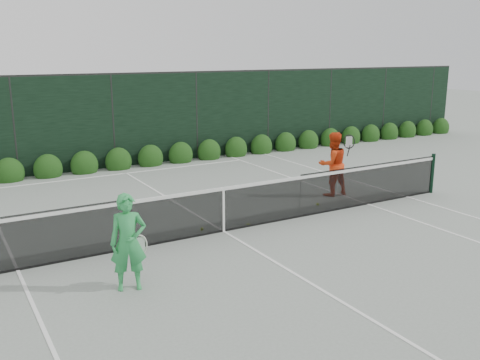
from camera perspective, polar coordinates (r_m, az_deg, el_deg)
ground at (r=11.44m, az=-1.75°, el=-5.53°), size 80.00×80.00×0.00m
tennis_net at (r=11.26m, az=-1.88°, el=-2.99°), size 12.90×0.10×1.07m
player_woman at (r=8.73m, az=-11.82°, el=-6.52°), size 0.68×0.52×1.59m
player_man at (r=14.27m, az=9.86°, el=1.69°), size 0.92×0.73×1.69m
court_lines at (r=11.44m, az=-1.75°, el=-5.50°), size 11.03×23.83×0.01m
windscreen_fence at (r=8.81m, az=6.63°, el=-1.20°), size 32.00×21.07×3.06m
hedge_row at (r=17.78m, az=-12.83°, el=1.90°), size 31.66×0.65×0.94m
tennis_balls at (r=11.69m, az=-4.95°, el=-4.97°), size 5.13×1.18×0.07m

